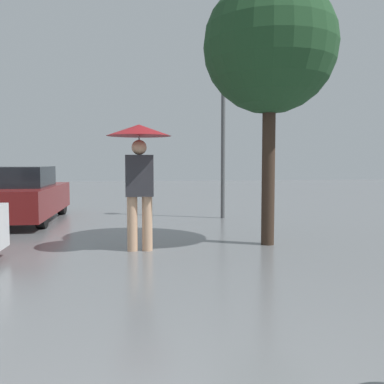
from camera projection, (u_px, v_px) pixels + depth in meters
pedestrian at (139, 155)px, 6.63m from camera, size 1.00×1.00×1.97m
parked_car_farthest at (15, 196)px, 10.00m from camera, size 1.89×3.93×1.29m
tree at (270, 48)px, 7.01m from camera, size 2.20×2.20×4.39m
street_lamp at (223, 92)px, 10.40m from camera, size 0.36×0.36×4.26m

